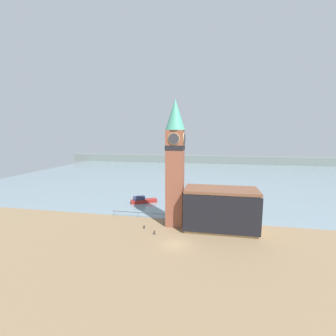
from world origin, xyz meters
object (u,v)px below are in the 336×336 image
Objects in this scene: clock_tower at (175,160)px; mooring_bollard_far at (144,227)px; boat_near at (143,200)px; mooring_bollard_near at (154,232)px; pier_building at (220,209)px.

clock_tower is 38.30× the size of mooring_bollard_far.
mooring_bollard_far is at bearing -98.98° from boat_near.
mooring_bollard_far is (5.23, -15.99, -0.33)m from boat_near.
mooring_bollard_near is at bearing -118.81° from clock_tower.
pier_building is 14.93m from mooring_bollard_far.
mooring_bollard_near is at bearing -93.86° from boat_near.
clock_tower is 12.64m from pier_building.
boat_near is 19.84m from mooring_bollard_near.
pier_building is 1.97× the size of boat_near.
mooring_bollard_far is (-14.30, -2.30, -3.63)m from pier_building.
mooring_bollard_near is (7.82, -18.23, -0.25)m from boat_near.
clock_tower is at bearing 61.19° from mooring_bollard_near.
mooring_bollard_far is at bearing -151.18° from clock_tower.
mooring_bollard_near is 1.21× the size of mooring_bollard_far.
clock_tower is at bearing 175.34° from pier_building.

